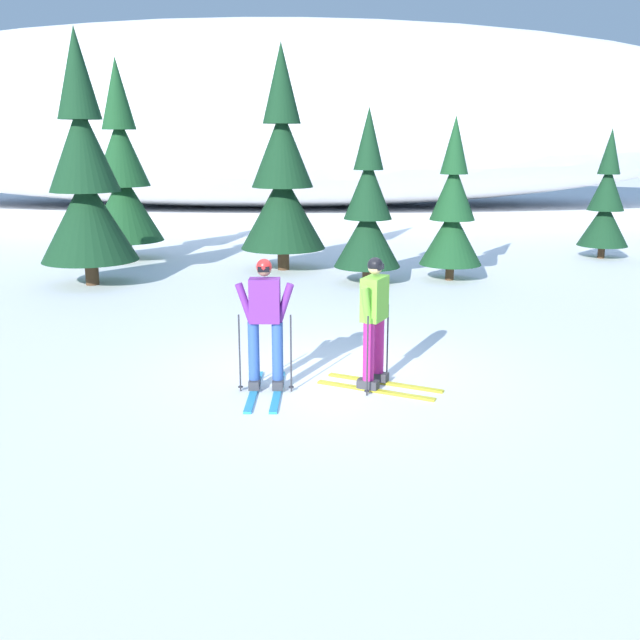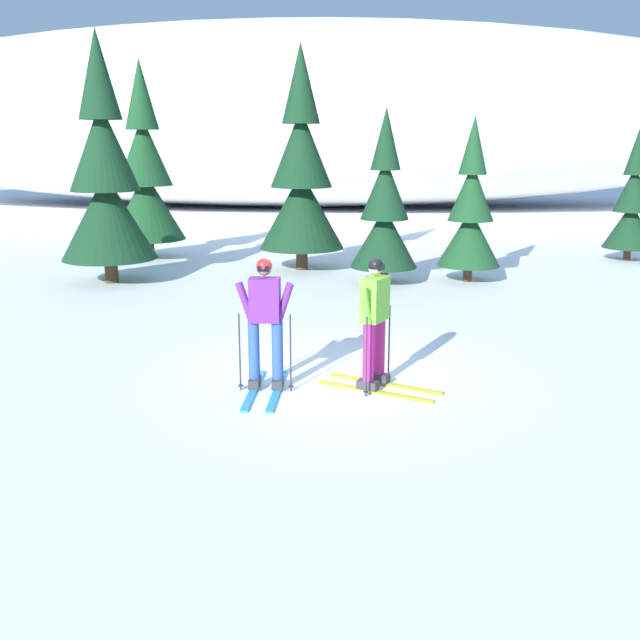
# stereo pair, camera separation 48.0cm
# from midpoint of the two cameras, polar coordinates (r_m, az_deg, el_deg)

# --- Properties ---
(ground_plane) EXTENTS (120.00, 120.00, 0.00)m
(ground_plane) POSITION_cam_midpoint_polar(r_m,az_deg,el_deg) (10.46, -0.24, -4.28)
(ground_plane) COLOR white
(skier_lime_jacket) EXTENTS (1.70, 1.11, 1.78)m
(skier_lime_jacket) POSITION_cam_midpoint_polar(r_m,az_deg,el_deg) (9.70, 2.88, 0.03)
(skier_lime_jacket) COLOR gold
(skier_lime_jacket) RESTS_ON ground
(skier_purple_jacket) EXTENTS (0.77, 1.60, 1.78)m
(skier_purple_jacket) POSITION_cam_midpoint_polar(r_m,az_deg,el_deg) (9.61, -5.73, -0.22)
(skier_purple_jacket) COLOR #2893CC
(skier_purple_jacket) RESTS_ON ground
(pine_tree_far_left) EXTENTS (2.06, 2.06, 5.34)m
(pine_tree_far_left) POSITION_cam_midpoint_polar(r_m,az_deg,el_deg) (20.82, -15.82, 10.62)
(pine_tree_far_left) COLOR #47301E
(pine_tree_far_left) RESTS_ON ground
(pine_tree_left) EXTENTS (2.17, 2.17, 5.61)m
(pine_tree_left) POSITION_cam_midpoint_polar(r_m,az_deg,el_deg) (17.41, -18.63, 10.23)
(pine_tree_left) COLOR #47301E
(pine_tree_left) RESTS_ON ground
(pine_tree_center_left) EXTENTS (2.14, 2.14, 5.53)m
(pine_tree_center_left) POSITION_cam_midpoint_polar(r_m,az_deg,el_deg) (18.54, -3.71, 11.00)
(pine_tree_center_left) COLOR #47301E
(pine_tree_center_left) RESTS_ON ground
(pine_tree_center_right) EXTENTS (1.53, 1.53, 3.96)m
(pine_tree_center_right) POSITION_cam_midpoint_polar(r_m,az_deg,el_deg) (16.76, 2.92, 8.43)
(pine_tree_center_right) COLOR #47301E
(pine_tree_center_right) RESTS_ON ground
(pine_tree_right) EXTENTS (1.46, 1.46, 3.78)m
(pine_tree_right) POSITION_cam_midpoint_polar(r_m,az_deg,el_deg) (17.39, 9.49, 8.23)
(pine_tree_right) COLOR #47301E
(pine_tree_right) RESTS_ON ground
(pine_tree_far_right) EXTENTS (1.37, 1.37, 3.55)m
(pine_tree_far_right) POSITION_cam_midpoint_polar(r_m,az_deg,el_deg) (21.77, 20.80, 8.39)
(pine_tree_far_right) COLOR #47301E
(pine_tree_far_right) RESTS_ON ground
(snow_ridge_background) EXTENTS (48.86, 16.59, 8.61)m
(snow_ridge_background) POSITION_cam_midpoint_polar(r_m,az_deg,el_deg) (36.75, -4.70, 15.58)
(snow_ridge_background) COLOR white
(snow_ridge_background) RESTS_ON ground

